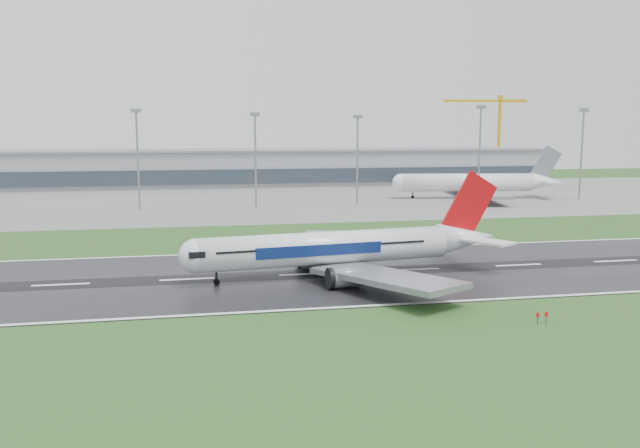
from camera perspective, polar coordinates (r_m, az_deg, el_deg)
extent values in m
plane|color=#224A1B|center=(118.45, 8.28, -3.98)|extent=(520.00, 520.00, 0.00)
cube|color=black|center=(118.43, 8.28, -3.96)|extent=(400.00, 45.00, 0.10)
cube|color=slate|center=(238.62, -1.65, 2.31)|extent=(400.00, 130.00, 0.08)
cube|color=gray|center=(297.18, -3.55, 4.93)|extent=(240.00, 36.00, 15.00)
cylinder|color=gray|center=(210.03, -15.56, 5.25)|extent=(0.64, 0.64, 29.77)
cylinder|color=gray|center=(210.34, -5.64, 5.39)|extent=(0.64, 0.64, 28.85)
cylinder|color=gray|center=(216.08, 3.27, 5.41)|extent=(0.64, 0.64, 28.20)
cylinder|color=gray|center=(230.31, 13.70, 5.79)|extent=(0.64, 0.64, 31.54)
cylinder|color=gray|center=(248.77, 21.79, 5.51)|extent=(0.64, 0.64, 30.74)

